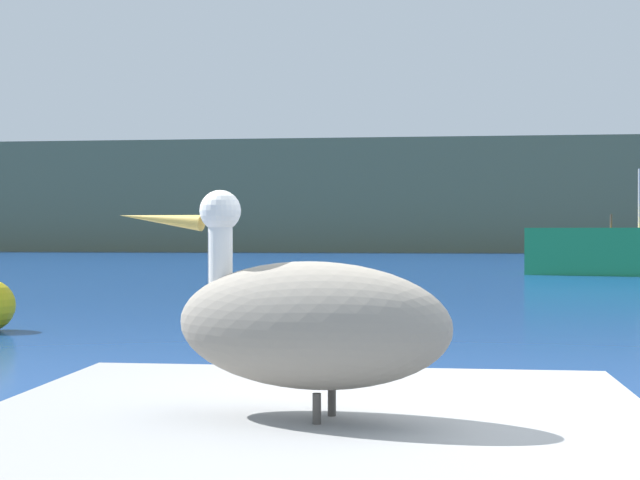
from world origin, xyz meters
TOP-DOWN VIEW (x-y plane):
  - hillside_backdrop at (0.00, 65.45)m, footprint 140.00×17.56m
  - pelican at (-1.00, -0.63)m, footprint 1.32×0.67m

SIDE VIEW (x-z plane):
  - pelican at x=-1.00m, z-range 0.62..1.43m
  - hillside_backdrop at x=0.00m, z-range 0.00..7.43m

